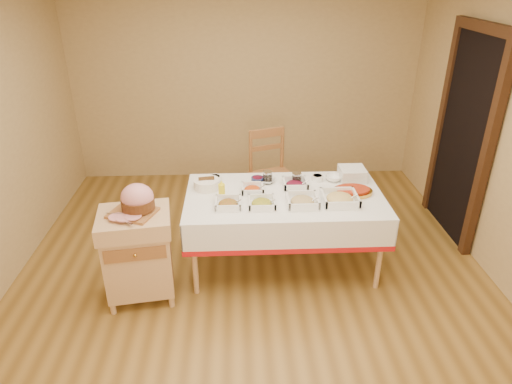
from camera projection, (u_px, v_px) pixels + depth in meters
room_shell at (253, 153)px, 3.69m from camera, size 5.00×5.00×5.00m
doorway at (464, 134)px, 4.67m from camera, size 0.09×1.10×2.20m
dining_table at (284, 210)px, 4.28m from camera, size 1.82×1.02×0.76m
butcher_cart at (138, 251)px, 3.89m from camera, size 0.65×0.57×0.83m
dining_chair at (271, 174)px, 5.21m from camera, size 0.57×0.56×1.02m
ham_on_board at (137, 201)px, 3.71m from camera, size 0.38×0.36×0.25m
serving_dish_a at (228, 203)px, 3.99m from camera, size 0.23×0.23×0.10m
serving_dish_b at (262, 203)px, 4.00m from camera, size 0.24×0.24×0.10m
serving_dish_c at (302, 201)px, 4.02m from camera, size 0.28×0.28×0.11m
serving_dish_d at (340, 198)px, 4.06m from camera, size 0.31×0.31×0.12m
serving_dish_e at (253, 189)px, 4.24m from camera, size 0.21×0.20×0.10m
serving_dish_f at (295, 184)px, 4.33m from camera, size 0.24×0.23×0.11m
small_bowl_left at (215, 179)px, 4.45m from camera, size 0.13×0.13×0.06m
small_bowl_mid at (257, 179)px, 4.44m from camera, size 0.12×0.12×0.05m
small_bowl_right at (317, 178)px, 4.47m from camera, size 0.11×0.11×0.06m
bowl_white_imported at (267, 180)px, 4.44m from camera, size 0.21×0.21×0.04m
bowl_small_imported at (334, 178)px, 4.48m from camera, size 0.18×0.18×0.05m
preserve_jar_left at (268, 178)px, 4.41m from camera, size 0.10×0.10×0.12m
preserve_jar_right at (297, 179)px, 4.39m from camera, size 0.09×0.09×0.12m
mustard_bottle at (222, 191)px, 4.09m from camera, size 0.06×0.06×0.19m
bread_basket at (207, 184)px, 4.31m from camera, size 0.25×0.25×0.11m
plate_stack at (352, 174)px, 4.49m from camera, size 0.25×0.25×0.12m
brass_platter at (352, 191)px, 4.23m from camera, size 0.38×0.27×0.05m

